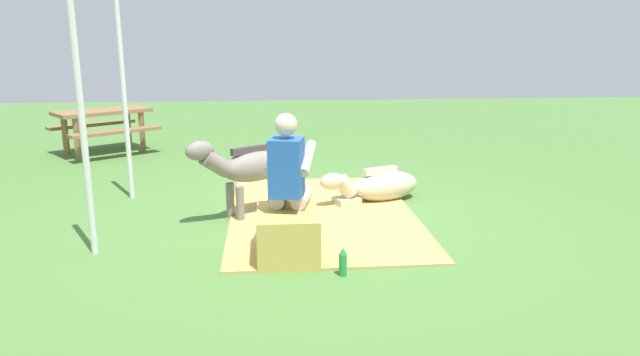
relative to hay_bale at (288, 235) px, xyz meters
name	(u,v)px	position (x,y,z in m)	size (l,w,h in m)	color
ground_plane	(307,221)	(1.05, -0.25, -0.22)	(24.00, 24.00, 0.00)	#4C7A38
hay_patch	(322,214)	(1.26, -0.43, -0.21)	(3.17, 2.05, 0.02)	tan
hay_bale	(288,235)	(0.00, 0.00, 0.00)	(0.67, 0.55, 0.43)	tan
person_seated	(289,177)	(0.16, -0.02, 0.50)	(0.71, 0.51, 1.31)	beige
pony_standing	(249,167)	(1.29, 0.37, 0.34)	(0.92, 1.17, 0.92)	slate
pony_lying	(379,186)	(1.74, -1.17, -0.03)	(0.73, 1.34, 0.42)	beige
soda_bottle	(343,262)	(-0.44, -0.44, -0.10)	(0.07, 0.07, 0.25)	#268C3F
tent_pole_left	(82,119)	(0.28, 1.78, 1.04)	(0.06, 0.06, 2.51)	silver
tent_pole_right	(124,97)	(2.18, 1.86, 1.04)	(0.06, 0.06, 2.51)	silver
picnic_bench	(103,120)	(5.06, 2.93, 0.36)	(1.94, 1.98, 0.75)	olive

